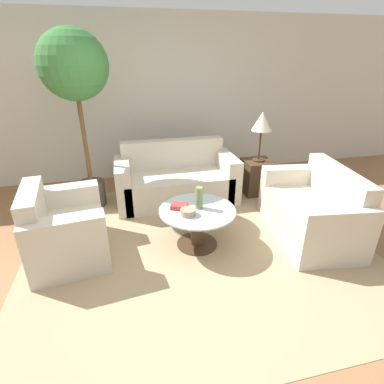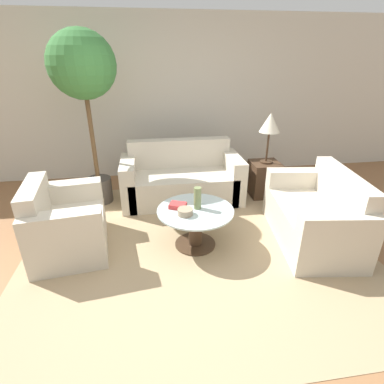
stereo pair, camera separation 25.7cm
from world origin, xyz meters
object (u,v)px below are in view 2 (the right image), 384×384
coffee_table (195,222)px  bowl (185,212)px  table_lamp (270,124)px  armchair (64,227)px  vase (198,198)px  potted_plant (84,76)px  loveseat (317,217)px  sofa_main (181,180)px  book_stack (178,206)px

coffee_table → bowl: size_ratio=5.19×
coffee_table → table_lamp: 1.89m
armchair → vase: size_ratio=4.28×
armchair → table_lamp: 2.98m
potted_plant → bowl: bearing=-52.5°
loveseat → vase: loveseat is taller
table_lamp → potted_plant: potted_plant is taller
sofa_main → bowl: sofa_main is taller
table_lamp → book_stack: table_lamp is taller
book_stack → potted_plant: bearing=152.9°
bowl → book_stack: 0.18m
sofa_main → potted_plant: bearing=177.6°
sofa_main → coffee_table: bearing=-89.7°
sofa_main → vase: size_ratio=6.96×
coffee_table → book_stack: bearing=158.7°
loveseat → coffee_table: (-1.41, 0.08, 0.00)m
coffee_table → vase: vase is taller
potted_plant → bowl: 2.17m
potted_plant → bowl: potted_plant is taller
book_stack → armchair: bearing=-159.3°
potted_plant → book_stack: size_ratio=10.74×
potted_plant → bowl: size_ratio=14.18×
sofa_main → book_stack: 1.22m
sofa_main → table_lamp: table_lamp is taller
loveseat → vase: (-1.38, 0.11, 0.29)m
book_stack → loveseat: bearing=18.0°
bowl → table_lamp: bearing=42.9°
coffee_table → book_stack: 0.27m
potted_plant → vase: 2.13m
loveseat → book_stack: size_ratio=6.86×
sofa_main → potted_plant: 1.88m
potted_plant → vase: bearing=-46.2°
loveseat → book_stack: bearing=-88.0°
coffee_table → book_stack: book_stack is taller
potted_plant → book_stack: (1.02, -1.24, -1.26)m
sofa_main → loveseat: bearing=-43.5°
armchair → table_lamp: (2.67, 1.05, 0.80)m
bowl → book_stack: bearing=109.7°
loveseat → book_stack: 1.61m
loveseat → book_stack: (-1.59, 0.15, 0.19)m
armchair → book_stack: bearing=-100.0°
vase → table_lamp: bearing=43.3°
sofa_main → vase: bearing=-88.4°
armchair → coffee_table: (1.42, -0.13, 0.00)m
table_lamp → vase: bearing=-136.7°
sofa_main → coffee_table: (0.01, -1.26, 0.01)m
sofa_main → book_stack: bearing=-98.5°
coffee_table → potted_plant: potted_plant is taller
sofa_main → vase: (0.03, -1.23, 0.29)m
table_lamp → potted_plant: (-2.45, 0.13, 0.65)m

